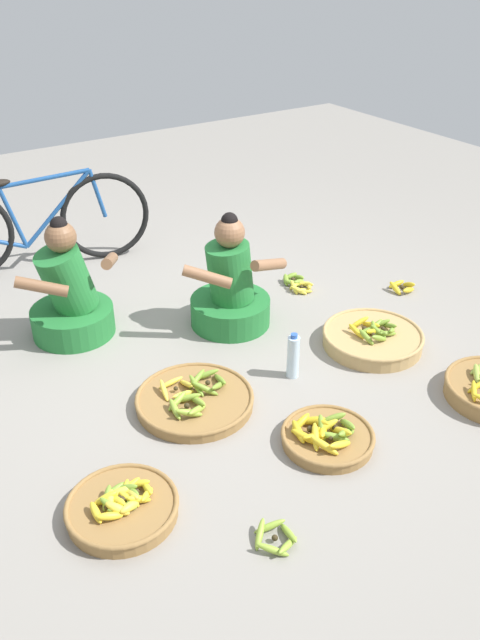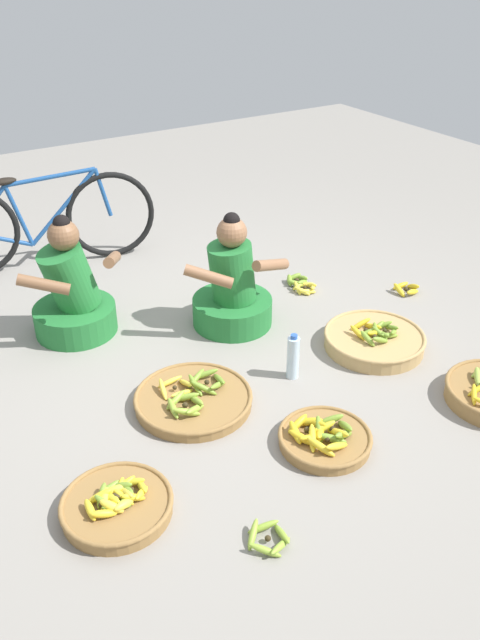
{
  "view_description": "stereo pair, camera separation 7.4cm",
  "coord_description": "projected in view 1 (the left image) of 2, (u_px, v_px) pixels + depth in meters",
  "views": [
    {
      "loc": [
        -1.71,
        -2.83,
        2.21
      ],
      "look_at": [
        0.0,
        -0.2,
        0.35
      ],
      "focal_mm": 36.54,
      "sensor_mm": 36.0,
      "label": 1
    },
    {
      "loc": [
        -1.65,
        -2.87,
        2.21
      ],
      "look_at": [
        0.0,
        -0.2,
        0.35
      ],
      "focal_mm": 36.54,
      "sensor_mm": 36.0,
      "label": 2
    }
  ],
  "objects": [
    {
      "name": "ground_plane",
      "position": [
        222.0,
        355.0,
        3.97
      ],
      "size": [
        10.0,
        10.0,
        0.0
      ],
      "primitive_type": "plane",
      "color": "gray"
    },
    {
      "name": "vendor_woman_front",
      "position": [
        230.0,
        290.0,
        4.18
      ],
      "size": [
        0.71,
        0.52,
        0.77
      ],
      "color": "#237233",
      "rests_on": "ground"
    },
    {
      "name": "vendor_woman_behind",
      "position": [
        70.0,
        298.0,
        4.07
      ],
      "size": [
        0.73,
        0.52,
        0.8
      ],
      "color": "#237233",
      "rests_on": "ground"
    },
    {
      "name": "bicycle_leaning",
      "position": [
        37.0,
        224.0,
        4.84
      ],
      "size": [
        1.68,
        0.38,
        0.73
      ],
      "color": "black",
      "rests_on": "ground"
    },
    {
      "name": "banana_basket_back_right",
      "position": [
        195.0,
        399.0,
        3.53
      ],
      "size": [
        0.65,
        0.65,
        0.14
      ],
      "color": "olive",
      "rests_on": "ground"
    },
    {
      "name": "banana_basket_back_left",
      "position": [
        327.0,
        436.0,
        3.26
      ],
      "size": [
        0.47,
        0.47,
        0.14
      ],
      "color": "olive",
      "rests_on": "ground"
    },
    {
      "name": "banana_basket_front_left",
      "position": [
        122.0,
        507.0,
        2.86
      ],
      "size": [
        0.5,
        0.5,
        0.14
      ],
      "color": "olive",
      "rests_on": "ground"
    },
    {
      "name": "banana_basket_front_center",
      "position": [
        373.0,
        338.0,
        4.04
      ],
      "size": [
        0.62,
        0.62,
        0.16
      ],
      "color": "tan",
      "rests_on": "ground"
    },
    {
      "name": "loose_bananas_front_right",
      "position": [
        276.0,
        537.0,
        2.74
      ],
      "size": [
        0.21,
        0.22,
        0.08
      ],
      "color": "#8CAD38",
      "rests_on": "ground"
    },
    {
      "name": "loose_bananas_back_center",
      "position": [
        402.0,
        287.0,
        4.68
      ],
      "size": [
        0.17,
        0.17,
        0.09
      ],
      "color": "gold",
      "rests_on": "ground"
    },
    {
      "name": "loose_bananas_mid_right",
      "position": [
        297.0,
        283.0,
        4.73
      ],
      "size": [
        0.19,
        0.31,
        0.08
      ],
      "color": "yellow",
      "rests_on": "ground"
    },
    {
      "name": "water_bottle",
      "position": [
        293.0,
        357.0,
        3.72
      ],
      "size": [
        0.07,
        0.07,
        0.29
      ],
      "color": "silver",
      "rests_on": "ground"
    }
  ]
}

